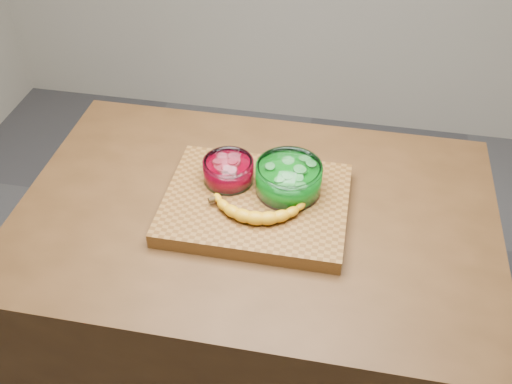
# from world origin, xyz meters

# --- Properties ---
(counter) EXTENTS (1.20, 0.80, 0.90)m
(counter) POSITION_xyz_m (0.00, 0.00, 0.45)
(counter) COLOR #4B2F16
(counter) RESTS_ON ground
(cutting_board) EXTENTS (0.45, 0.35, 0.04)m
(cutting_board) POSITION_xyz_m (0.00, 0.00, 0.92)
(cutting_board) COLOR brown
(cutting_board) RESTS_ON counter
(bowl_red) EXTENTS (0.13, 0.13, 0.06)m
(bowl_red) POSITION_xyz_m (-0.08, 0.06, 0.97)
(bowl_red) COLOR white
(bowl_red) RESTS_ON cutting_board
(bowl_green) EXTENTS (0.16, 0.16, 0.08)m
(bowl_green) POSITION_xyz_m (0.07, 0.04, 0.98)
(bowl_green) COLOR white
(bowl_green) RESTS_ON cutting_board
(banana) EXTENTS (0.26, 0.12, 0.04)m
(banana) POSITION_xyz_m (0.01, -0.06, 0.96)
(banana) COLOR orange
(banana) RESTS_ON cutting_board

